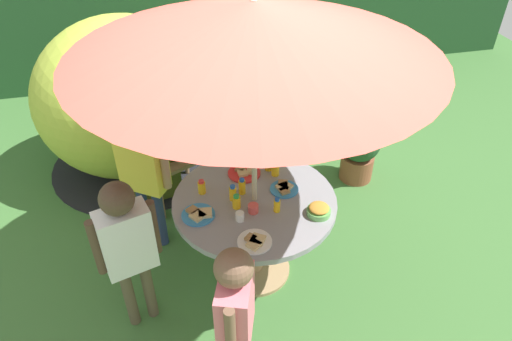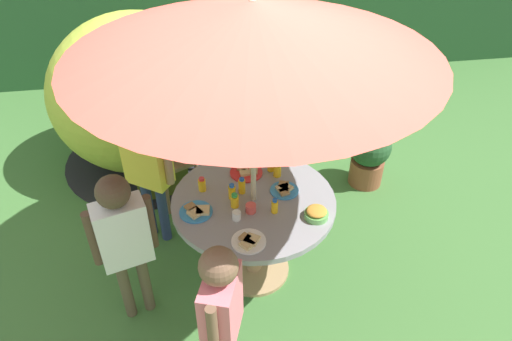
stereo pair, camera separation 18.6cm
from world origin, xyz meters
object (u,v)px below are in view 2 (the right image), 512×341
cup_near (237,216)px  child_in_yellow_shirt (147,155)px  juice_bottle_far_right (275,206)px  juice_bottle_center_back (232,192)px  child_in_grey_shirt (229,122)px  wooden_chair (173,138)px  juice_bottle_center_front (271,163)px  snack_bowl (316,213)px  child_in_white_shirt (123,233)px  juice_bottle_spot_a (235,201)px  juice_bottle_front_edge (242,186)px  cup_far (251,208)px  potted_plant (369,154)px  dome_tent (139,94)px  plate_far_left (249,241)px  plate_near_left (284,189)px  plate_near_right (196,211)px  patio_umbrella (253,28)px  juice_bottle_mid_right (277,170)px  juice_bottle_mid_left (202,185)px  plate_back_edge (246,172)px  child_in_pink_shirt (221,308)px  garden_table (254,215)px

cup_near → child_in_yellow_shirt: bearing=130.9°
juice_bottle_far_right → cup_near: (-0.26, -0.03, -0.02)m
juice_bottle_center_back → cup_near: 0.21m
cup_near → child_in_grey_shirt: bearing=86.5°
child_in_yellow_shirt → wooden_chair: bearing=108.9°
juice_bottle_center_front → snack_bowl: bearing=-70.0°
child_in_white_shirt → juice_bottle_spot_a: (0.71, 0.19, 0.00)m
juice_bottle_front_edge → cup_far: juice_bottle_front_edge is taller
potted_plant → juice_bottle_center_front: (-1.04, -0.61, 0.45)m
dome_tent → plate_far_left: bearing=-82.9°
plate_near_left → juice_bottle_far_right: bearing=-117.9°
child_in_white_shirt → cup_far: bearing=-7.6°
child_in_grey_shirt → child_in_white_shirt: child_in_grey_shirt is taller
juice_bottle_center_back → juice_bottle_spot_a: 0.09m
juice_bottle_spot_a → plate_near_right: bearing=-174.2°
patio_umbrella → wooden_chair: (-0.55, 1.13, -1.37)m
wooden_chair → juice_bottle_center_back: wooden_chair is taller
wooden_chair → child_in_yellow_shirt: child_in_yellow_shirt is taller
plate_near_right → juice_bottle_mid_right: bearing=27.3°
child_in_white_shirt → juice_bottle_mid_left: size_ratio=11.26×
plate_back_edge → child_in_yellow_shirt: bearing=164.6°
dome_tent → juice_bottle_spot_a: dome_tent is taller
juice_bottle_mid_right → cup_far: 0.43m
juice_bottle_mid_right → dome_tent: bearing=126.7°
juice_bottle_front_edge → snack_bowl: bearing=-36.1°
child_in_pink_shirt → juice_bottle_front_edge: bearing=5.4°
garden_table → child_in_yellow_shirt: 0.91m
juice_bottle_front_edge → juice_bottle_center_back: bearing=-145.6°
juice_bottle_far_right → juice_bottle_center_front: (0.06, 0.45, 0.01)m
plate_far_left → cup_far: bearing=79.1°
juice_bottle_center_front → plate_back_edge: bearing=-177.4°
juice_bottle_spot_a → cup_far: juice_bottle_spot_a is taller
child_in_pink_shirt → child_in_grey_shirt: bearing=11.5°
patio_umbrella → plate_near_left: bearing=12.9°
snack_bowl → juice_bottle_center_back: size_ratio=1.32×
potted_plant → snack_bowl: bearing=-125.9°
juice_bottle_center_front → cup_near: (-0.31, -0.48, -0.03)m
juice_bottle_spot_a → juice_bottle_center_front: bearing=48.9°
child_in_grey_shirt → potted_plant: bearing=89.5°
potted_plant → juice_bottle_far_right: size_ratio=5.58×
child_in_pink_shirt → plate_near_right: (-0.09, 0.79, -0.02)m
patio_umbrella → child_in_yellow_shirt: size_ratio=1.63×
juice_bottle_mid_right → juice_bottle_spot_a: size_ratio=1.07×
child_in_yellow_shirt → plate_back_edge: 0.74m
juice_bottle_far_right → cup_far: juice_bottle_far_right is taller
juice_bottle_front_edge → cup_far: bearing=-81.1°
child_in_white_shirt → snack_bowl: 1.22m
dome_tent → plate_far_left: (0.75, -2.04, -0.00)m
child_in_pink_shirt → juice_bottle_center_front: (0.48, 1.17, 0.03)m
patio_umbrella → juice_bottle_mid_right: (0.21, 0.23, -1.14)m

